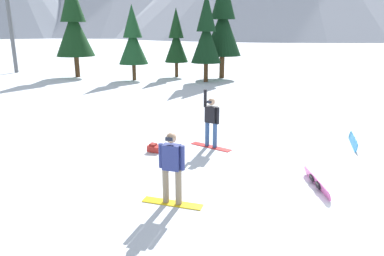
{
  "coord_description": "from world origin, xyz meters",
  "views": [
    {
      "loc": [
        -4.03,
        -7.89,
        3.99
      ],
      "look_at": [
        -2.99,
        2.81,
        1.0
      ],
      "focal_mm": 33.42,
      "sensor_mm": 36.0,
      "label": 1
    }
  ],
  "objects_px": {
    "pine_tree_short": "(223,22)",
    "pine_tree_slender": "(73,24)",
    "snowboarder_foreground": "(172,167)",
    "pine_tree_twin": "(133,39)",
    "pine_tree_tall": "(176,40)",
    "loose_snowboard_near_left": "(316,182)",
    "pine_tree_leaning": "(206,34)",
    "loose_snowboard_far_spare": "(353,141)",
    "backpack_red": "(155,148)",
    "ski_lift_tower": "(9,12)",
    "snowboarder_midground": "(211,121)"
  },
  "relations": [
    {
      "from": "pine_tree_short",
      "to": "pine_tree_slender",
      "type": "xyz_separation_m",
      "value": [
        -12.21,
        1.79,
        -0.19
      ]
    },
    {
      "from": "snowboarder_foreground",
      "to": "pine_tree_twin",
      "type": "xyz_separation_m",
      "value": [
        -2.11,
        21.46,
        2.26
      ]
    },
    {
      "from": "snowboarder_foreground",
      "to": "pine_tree_tall",
      "type": "xyz_separation_m",
      "value": [
        1.39,
        23.1,
        2.18
      ]
    },
    {
      "from": "loose_snowboard_near_left",
      "to": "pine_tree_leaning",
      "type": "distance_m",
      "value": 19.68
    },
    {
      "from": "loose_snowboard_far_spare",
      "to": "pine_tree_tall",
      "type": "distance_m",
      "value": 20.19
    },
    {
      "from": "loose_snowboard_far_spare",
      "to": "backpack_red",
      "type": "xyz_separation_m",
      "value": [
        -7.04,
        -0.05,
        -0.02
      ]
    },
    {
      "from": "loose_snowboard_far_spare",
      "to": "pine_tree_slender",
      "type": "relative_size",
      "value": 0.23
    },
    {
      "from": "snowboarder_foreground",
      "to": "pine_tree_short",
      "type": "relative_size",
      "value": 0.21
    },
    {
      "from": "ski_lift_tower",
      "to": "snowboarder_foreground",
      "type": "bearing_deg",
      "value": -64.02
    },
    {
      "from": "backpack_red",
      "to": "pine_tree_short",
      "type": "bearing_deg",
      "value": 73.11
    },
    {
      "from": "pine_tree_tall",
      "to": "pine_tree_twin",
      "type": "relative_size",
      "value": 0.98
    },
    {
      "from": "snowboarder_foreground",
      "to": "pine_tree_leaning",
      "type": "bearing_deg",
      "value": 80.07
    },
    {
      "from": "snowboarder_midground",
      "to": "pine_tree_twin",
      "type": "xyz_separation_m",
      "value": [
        -3.64,
        17.39,
        2.24
      ]
    },
    {
      "from": "loose_snowboard_near_left",
      "to": "backpack_red",
      "type": "bearing_deg",
      "value": 142.6
    },
    {
      "from": "pine_tree_slender",
      "to": "loose_snowboard_far_spare",
      "type": "bearing_deg",
      "value": -55.72
    },
    {
      "from": "backpack_red",
      "to": "ski_lift_tower",
      "type": "height_order",
      "value": "ski_lift_tower"
    },
    {
      "from": "pine_tree_short",
      "to": "loose_snowboard_near_left",
      "type": "bearing_deg",
      "value": -93.62
    },
    {
      "from": "backpack_red",
      "to": "pine_tree_slender",
      "type": "distance_m",
      "value": 21.62
    },
    {
      "from": "snowboarder_foreground",
      "to": "snowboarder_midground",
      "type": "bearing_deg",
      "value": 69.42
    },
    {
      "from": "pine_tree_short",
      "to": "ski_lift_tower",
      "type": "bearing_deg",
      "value": 163.21
    },
    {
      "from": "backpack_red",
      "to": "pine_tree_leaning",
      "type": "relative_size",
      "value": 0.08
    },
    {
      "from": "loose_snowboard_far_spare",
      "to": "pine_tree_leaning",
      "type": "bearing_deg",
      "value": 100.98
    },
    {
      "from": "pine_tree_short",
      "to": "ski_lift_tower",
      "type": "distance_m",
      "value": 19.52
    },
    {
      "from": "loose_snowboard_far_spare",
      "to": "pine_tree_twin",
      "type": "relative_size",
      "value": 0.31
    },
    {
      "from": "pine_tree_slender",
      "to": "snowboarder_foreground",
      "type": "bearing_deg",
      "value": -73.52
    },
    {
      "from": "snowboarder_midground",
      "to": "pine_tree_twin",
      "type": "relative_size",
      "value": 0.34
    },
    {
      "from": "loose_snowboard_far_spare",
      "to": "pine_tree_leaning",
      "type": "xyz_separation_m",
      "value": [
        -3.12,
        16.1,
        3.49
      ]
    },
    {
      "from": "snowboarder_midground",
      "to": "backpack_red",
      "type": "relative_size",
      "value": 3.66
    },
    {
      "from": "snowboarder_foreground",
      "to": "pine_tree_short",
      "type": "distance_m",
      "value": 22.99
    },
    {
      "from": "backpack_red",
      "to": "pine_tree_slender",
      "type": "xyz_separation_m",
      "value": [
        -6.64,
        20.13,
        4.22
      ]
    },
    {
      "from": "snowboarder_foreground",
      "to": "backpack_red",
      "type": "distance_m",
      "value": 3.88
    },
    {
      "from": "loose_snowboard_far_spare",
      "to": "pine_tree_tall",
      "type": "height_order",
      "value": "pine_tree_tall"
    },
    {
      "from": "snowboarder_midground",
      "to": "loose_snowboard_near_left",
      "type": "bearing_deg",
      "value": -57.28
    },
    {
      "from": "pine_tree_short",
      "to": "pine_tree_twin",
      "type": "relative_size",
      "value": 1.43
    },
    {
      "from": "loose_snowboard_near_left",
      "to": "pine_tree_tall",
      "type": "relative_size",
      "value": 0.32
    },
    {
      "from": "pine_tree_tall",
      "to": "loose_snowboard_near_left",
      "type": "bearing_deg",
      "value": -83.95
    },
    {
      "from": "pine_tree_short",
      "to": "pine_tree_slender",
      "type": "distance_m",
      "value": 12.35
    },
    {
      "from": "backpack_red",
      "to": "pine_tree_leaning",
      "type": "height_order",
      "value": "pine_tree_leaning"
    },
    {
      "from": "loose_snowboard_near_left",
      "to": "pine_tree_short",
      "type": "bearing_deg",
      "value": 86.38
    },
    {
      "from": "loose_snowboard_far_spare",
      "to": "snowboarder_foreground",
      "type": "bearing_deg",
      "value": -149.93
    },
    {
      "from": "backpack_red",
      "to": "snowboarder_midground",
      "type": "bearing_deg",
      "value": 8.41
    },
    {
      "from": "loose_snowboard_near_left",
      "to": "pine_tree_short",
      "type": "distance_m",
      "value": 22.05
    },
    {
      "from": "loose_snowboard_far_spare",
      "to": "backpack_red",
      "type": "relative_size",
      "value": 3.29
    },
    {
      "from": "loose_snowboard_far_spare",
      "to": "pine_tree_twin",
      "type": "distance_m",
      "value": 19.9
    },
    {
      "from": "pine_tree_leaning",
      "to": "ski_lift_tower",
      "type": "xyz_separation_m",
      "value": [
        -17.01,
        7.82,
        1.81
      ]
    },
    {
      "from": "ski_lift_tower",
      "to": "pine_tree_slender",
      "type": "bearing_deg",
      "value": -30.8
    },
    {
      "from": "backpack_red",
      "to": "pine_tree_tall",
      "type": "xyz_separation_m",
      "value": [
        1.82,
        19.33,
        2.98
      ]
    },
    {
      "from": "loose_snowboard_far_spare",
      "to": "loose_snowboard_near_left",
      "type": "xyz_separation_m",
      "value": [
        -2.83,
        -3.27,
        -0.0
      ]
    },
    {
      "from": "loose_snowboard_near_left",
      "to": "ski_lift_tower",
      "type": "distance_m",
      "value": 32.66
    },
    {
      "from": "snowboarder_midground",
      "to": "backpack_red",
      "type": "xyz_separation_m",
      "value": [
        -1.95,
        -0.29,
        -0.82
      ]
    }
  ]
}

